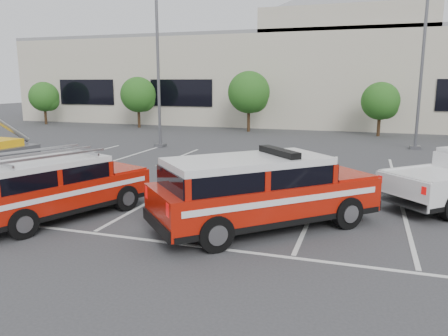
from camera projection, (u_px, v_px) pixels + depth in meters
The scene contains 11 objects.
ground at pixel (221, 213), 13.55m from camera, with size 120.00×120.00×0.00m, color #363638.
stall_markings at pixel (256, 182), 17.74m from camera, with size 23.00×15.00×0.01m, color silver.
convention_building at pixel (327, 74), 42.28m from camera, with size 60.00×16.99×13.20m.
tree_far_left at pixel (45, 98), 41.21m from camera, with size 2.77×2.77×3.99m.
tree_left at pixel (139, 96), 38.11m from camera, with size 3.07×3.07×4.42m.
tree_mid_left at pixel (250, 94), 35.00m from camera, with size 3.37×3.37×4.85m.
tree_mid_right at pixel (382, 102), 32.06m from camera, with size 2.77×2.77×3.99m.
light_pole_left at pixel (158, 61), 26.17m from camera, with size 0.90×0.60×10.24m.
light_pole_mid at pixel (422, 61), 25.32m from camera, with size 0.90×0.60×10.24m.
fire_chief_suv at pixel (262, 197), 12.00m from camera, with size 6.08×5.91×2.19m.
ladder_suv at pixel (57, 191), 12.93m from camera, with size 3.79×5.54×2.03m.
Camera 1 is at (4.14, -12.34, 4.00)m, focal length 35.00 mm.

